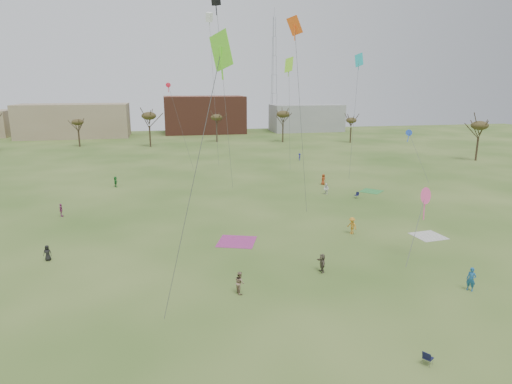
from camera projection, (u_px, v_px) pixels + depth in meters
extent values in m
plane|color=#30541A|center=(289.00, 302.00, 32.49)|extent=(260.00, 260.00, 0.00)
imported|color=#1D5688|center=(471.00, 279.00, 34.05)|extent=(0.78, 0.82, 1.89)
imported|color=#8F735B|center=(240.00, 282.00, 33.66)|extent=(0.80, 0.95, 1.75)
imported|color=brown|center=(322.00, 263.00, 37.49)|extent=(0.49, 1.52, 1.64)
imported|color=black|center=(47.00, 253.00, 39.95)|extent=(0.74, 0.51, 1.46)
imported|color=orange|center=(352.00, 226.00, 47.12)|extent=(1.14, 1.37, 1.84)
imported|color=#9A4077|center=(61.00, 210.00, 53.30)|extent=(0.65, 1.03, 1.62)
imported|color=white|center=(326.00, 189.00, 64.17)|extent=(0.95, 0.99, 1.61)
imported|color=#2A7F32|center=(116.00, 182.00, 68.86)|extent=(0.78, 1.61, 1.67)
imported|color=#973C1A|center=(323.00, 179.00, 70.43)|extent=(1.00, 0.85, 1.72)
imported|color=navy|center=(299.00, 157.00, 93.17)|extent=(0.99, 1.10, 1.48)
cube|color=silver|center=(428.00, 236.00, 46.57)|extent=(3.31, 3.31, 0.03)
cube|color=#A83380|center=(237.00, 242.00, 44.91)|extent=(4.74, 4.74, 0.03)
cube|color=green|center=(371.00, 191.00, 66.16)|extent=(4.11, 4.11, 0.03)
cube|color=#131535|center=(428.00, 358.00, 25.12)|extent=(0.69, 0.69, 0.04)
cube|color=#131535|center=(427.00, 356.00, 24.90)|extent=(0.38, 0.49, 0.44)
cube|color=#15163B|center=(356.00, 195.00, 62.10)|extent=(0.65, 0.65, 0.04)
cube|color=#15163B|center=(358.00, 193.00, 62.17)|extent=(0.30, 0.51, 0.44)
cube|color=#64D225|center=(221.00, 51.00, 24.14)|extent=(1.00, 1.00, 1.96)
cube|color=#64D225|center=(221.00, 63.00, 24.30)|extent=(0.08, 0.08, 1.76)
cylinder|color=#4C4C51|center=(190.00, 195.00, 26.26)|extent=(3.92, 1.19, 16.56)
cone|color=#E9498D|center=(425.00, 196.00, 39.14)|extent=(1.52, 0.11, 1.52)
cube|color=#E9498D|center=(424.00, 206.00, 39.37)|extent=(0.08, 0.08, 2.49)
cylinder|color=#4C4C51|center=(416.00, 230.00, 37.78)|extent=(3.49, 3.46, 5.12)
cube|color=#FB5E1A|center=(295.00, 26.00, 46.00)|extent=(0.96, 0.96, 1.88)
cube|color=#FB5E1A|center=(295.00, 32.00, 46.15)|extent=(0.08, 0.08, 1.69)
cylinder|color=#4C4C51|center=(301.00, 125.00, 49.20)|extent=(2.31, 1.13, 20.75)
cube|color=black|center=(216.00, 6.00, 56.30)|extent=(0.08, 0.08, 2.19)
cylinder|color=#4C4C51|center=(225.00, 100.00, 60.07)|extent=(2.18, 1.62, 25.36)
cone|color=blue|center=(409.00, 133.00, 70.36)|extent=(1.04, 0.08, 1.04)
cube|color=blue|center=(409.00, 137.00, 70.52)|extent=(0.08, 0.08, 1.70)
cylinder|color=#4C4C51|center=(419.00, 157.00, 69.14)|extent=(1.31, 4.68, 7.28)
cube|color=#7ECF22|center=(289.00, 65.00, 74.01)|extent=(1.26, 1.26, 2.48)
cube|color=#7ECF22|center=(289.00, 70.00, 74.21)|extent=(0.08, 0.08, 2.23)
cylinder|color=#4C4C51|center=(290.00, 119.00, 76.08)|extent=(0.53, 0.29, 18.01)
cone|color=#B01223|center=(168.00, 85.00, 74.03)|extent=(0.82, 0.06, 0.82)
cube|color=#B01223|center=(168.00, 88.00, 74.16)|extent=(0.08, 0.08, 1.34)
cylinder|color=#4C4C51|center=(181.00, 129.00, 76.09)|extent=(3.79, 0.16, 14.70)
cube|color=teal|center=(359.00, 60.00, 71.28)|extent=(1.05, 1.05, 2.05)
cube|color=teal|center=(359.00, 65.00, 71.45)|extent=(0.08, 0.08, 1.85)
cylinder|color=#4C4C51|center=(354.00, 119.00, 70.90)|extent=(2.91, 4.91, 18.65)
cube|color=white|center=(209.00, 17.00, 77.97)|extent=(0.90, 0.90, 1.53)
cube|color=white|center=(209.00, 22.00, 78.18)|extent=(0.08, 0.08, 2.30)
cylinder|color=#4C4C51|center=(214.00, 93.00, 80.01)|extent=(0.92, 2.53, 26.41)
cylinder|color=#3A2B1E|center=(79.00, 138.00, 113.46)|extent=(0.40, 0.40, 4.32)
ellipsoid|color=#473D1E|center=(78.00, 122.00, 112.47)|extent=(3.02, 3.02, 1.58)
cylinder|color=#3A2B1E|center=(150.00, 136.00, 113.12)|extent=(0.40, 0.40, 5.40)
ellipsoid|color=#473D1E|center=(149.00, 116.00, 111.88)|extent=(3.78, 3.78, 1.98)
cylinder|color=#3A2B1E|center=(217.00, 134.00, 122.50)|extent=(0.40, 0.40, 4.68)
ellipsoid|color=#473D1E|center=(216.00, 117.00, 121.42)|extent=(3.28, 3.28, 1.72)
cylinder|color=#3A2B1E|center=(283.00, 133.00, 122.21)|extent=(0.40, 0.40, 5.28)
ellipsoid|color=#473D1E|center=(283.00, 114.00, 121.00)|extent=(3.70, 3.70, 1.94)
cylinder|color=#3A2B1E|center=(351.00, 135.00, 121.18)|extent=(0.40, 0.40, 4.20)
ellipsoid|color=#473D1E|center=(351.00, 120.00, 120.21)|extent=(2.94, 2.94, 1.54)
cylinder|color=#3A2B1E|center=(477.00, 149.00, 92.49)|extent=(0.40, 0.40, 5.04)
ellipsoid|color=#473D1E|center=(480.00, 125.00, 91.34)|extent=(3.53, 3.53, 1.85)
cube|color=#937F60|center=(74.00, 121.00, 133.66)|extent=(32.00, 14.00, 10.00)
cube|color=brown|center=(204.00, 115.00, 146.15)|extent=(26.00, 16.00, 12.00)
cube|color=gray|center=(306.00, 118.00, 151.58)|extent=(24.00, 12.00, 9.00)
cylinder|color=#9EA3A8|center=(276.00, 75.00, 152.98)|extent=(0.16, 0.16, 38.00)
cylinder|color=#9EA3A8|center=(272.00, 75.00, 153.45)|extent=(0.16, 0.16, 38.00)
cylinder|color=#9EA3A8|center=(273.00, 75.00, 151.97)|extent=(0.16, 0.16, 38.00)
cylinder|color=#9EA3A8|center=(274.00, 12.00, 147.93)|extent=(0.10, 0.10, 3.00)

